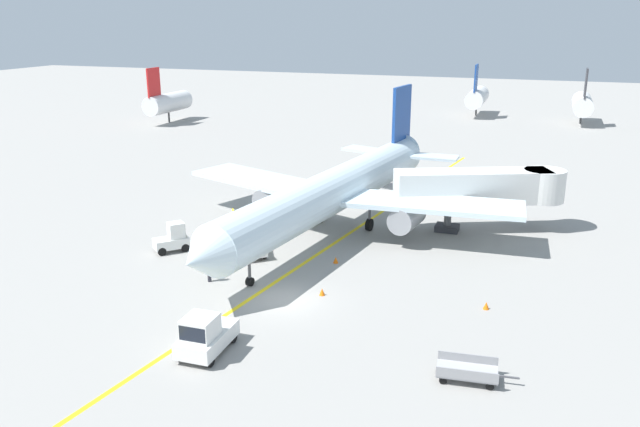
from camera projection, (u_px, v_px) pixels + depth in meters
ground_plane at (286, 300)px, 38.22m from camera, size 300.00×300.00×0.00m
taxi_line_yellow at (297, 268)px, 43.13m from camera, size 12.02×79.18×0.01m
airliner at (336, 190)px, 49.46m from camera, size 28.30×35.29×10.10m
jet_bridge at (489, 187)px, 49.74m from camera, size 12.84×7.47×4.85m
pushback_tug at (205, 335)px, 31.95m from camera, size 1.99×3.65×2.20m
baggage_tug_near_wing at (173, 239)px, 46.02m from camera, size 2.58×2.65×2.10m
belt_loader_forward_hold at (250, 243)px, 45.65m from camera, size 4.23×4.59×2.59m
baggage_cart_loaded at (467, 371)px, 29.73m from camera, size 3.82×1.84×0.94m
ground_crew_marshaller at (209, 268)px, 40.69m from camera, size 0.36×0.24×1.70m
safety_cone_nose_left at (268, 205)px, 56.70m from camera, size 0.36×0.36×0.44m
safety_cone_nose_right at (486, 306)px, 37.03m from camera, size 0.36×0.36×0.44m
safety_cone_wingtip_left at (336, 260)px, 43.96m from camera, size 0.36×0.36×0.44m
safety_cone_wingtip_right at (322, 292)px, 38.88m from camera, size 0.36×0.36×0.44m
distant_aircraft_far_left at (167, 102)px, 101.18m from camera, size 3.00×10.10×8.80m
distant_aircraft_mid_left at (477, 97)px, 108.00m from camera, size 3.00×10.10×8.80m
distant_aircraft_mid_right at (582, 103)px, 99.88m from camera, size 3.00×10.10×8.80m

